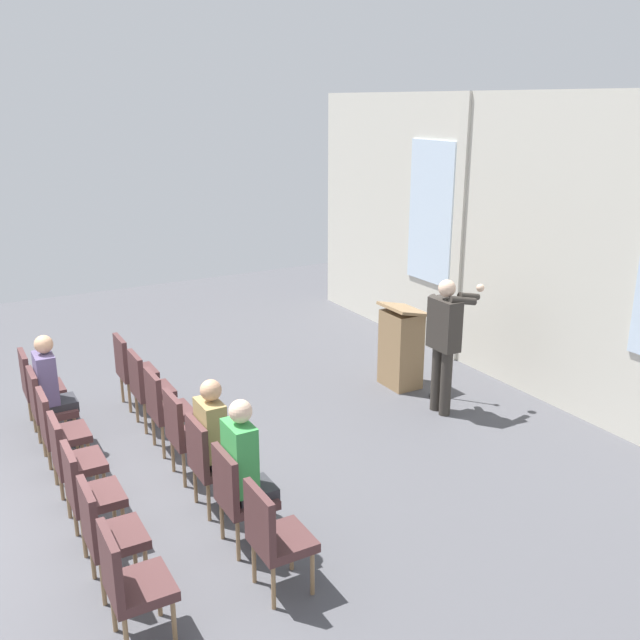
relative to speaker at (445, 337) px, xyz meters
The scene contains 22 objects.
ground_plane 4.87m from the speaker, 90.22° to the right, with size 16.07×16.07×0.00m, color #4C4C51.
rear_partition 1.70m from the speaker, 89.99° to the left, with size 10.38×0.14×3.87m.
speaker is the anchor object (origin of this frame).
mic_stand 0.80m from the speaker, 142.12° to the left, with size 0.28×0.28×1.55m.
lectern 1.05m from the speaker, behind, with size 0.60×0.48×1.16m.
chair_r0_c0 3.94m from the speaker, 122.05° to the right, with size 0.46×0.44×0.94m.
chair_r0_c1 3.63m from the speaker, 112.75° to the right, with size 0.46×0.44×0.94m.
chair_r0_c2 3.43m from the speaker, 101.99° to the right, with size 0.46×0.44×0.94m.
chair_r0_c3 3.35m from the speaker, 90.32° to the right, with size 0.46×0.44×0.94m.
chair_r0_c4 3.42m from the speaker, 78.62° to the right, with size 0.46×0.44×0.94m.
audience_r0_c4 3.32m from the speaker, 78.34° to the right, with size 0.36×0.39×1.32m.
chair_r0_c5 3.62m from the speaker, 67.80° to the right, with size 0.46×0.44×0.94m.
audience_r0_c5 3.52m from the speaker, 67.32° to the right, with size 0.36×0.39×1.38m.
chair_r0_c6 3.93m from the speaker, 58.41° to the right, with size 0.46×0.44×0.94m.
chair_r1_c0 4.93m from the speaker, 115.06° to the right, with size 0.46×0.44×0.94m.
chair_r1_c1 4.68m from the speaker, 107.39° to the right, with size 0.46×0.44×0.94m.
audience_r1_c1 4.59m from the speaker, 107.69° to the right, with size 0.36×0.39×1.33m.
chair_r1_c2 4.53m from the speaker, 99.02° to the right, with size 0.46×0.44×0.94m.
chair_r1_c3 4.47m from the speaker, 90.24° to the right, with size 0.46×0.44×0.94m.
chair_r1_c4 4.52m from the speaker, 81.45° to the right, with size 0.46×0.44×0.94m.
chair_r1_c5 4.67m from the speaker, 73.05° to the right, with size 0.46×0.44×0.94m.
chair_r1_c6 4.91m from the speaker, 65.33° to the right, with size 0.46×0.44×0.94m.
Camera 1 is at (6.36, -0.57, 3.75)m, focal length 39.59 mm.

